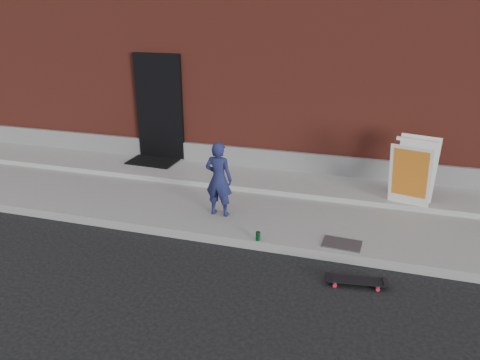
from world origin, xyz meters
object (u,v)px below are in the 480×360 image
(child, at_px, (219,179))
(pizza_sign, at_px, (413,171))
(skateboard, at_px, (356,281))
(soda_can, at_px, (258,236))

(child, distance_m, pizza_sign, 3.33)
(pizza_sign, bearing_deg, skateboard, -106.33)
(child, distance_m, soda_can, 1.25)
(child, relative_size, skateboard, 1.56)
(child, height_order, skateboard, child)
(pizza_sign, distance_m, soda_can, 3.01)
(skateboard, xyz_separation_m, soda_can, (-1.50, 0.56, 0.15))
(soda_can, bearing_deg, skateboard, -20.60)
(child, bearing_deg, skateboard, 155.23)
(child, height_order, soda_can, child)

